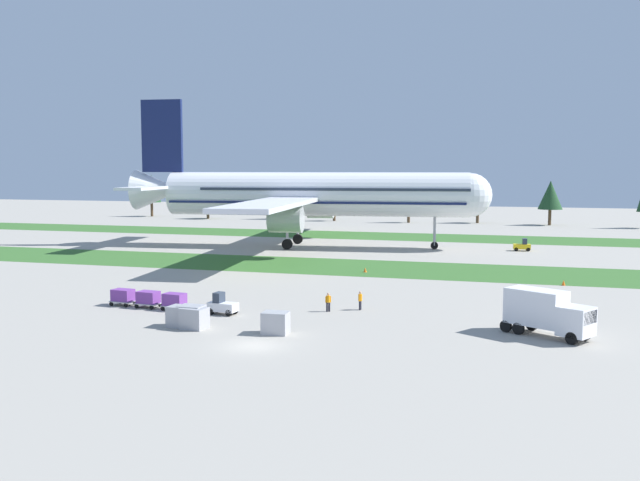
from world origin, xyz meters
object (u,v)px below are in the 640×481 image
(ground_crew_loader, at_px, (328,301))
(uld_container_1, at_px, (181,316))
(uld_container_0, at_px, (194,318))
(cargo_dolly_second, at_px, (148,298))
(ground_crew_marshaller, at_px, (360,300))
(pushback_tractor, at_px, (522,246))
(cargo_dolly_lead, at_px, (174,300))
(taxiway_marker_0, at_px, (365,270))
(taxiway_marker_1, at_px, (564,283))
(airliner, at_px, (308,194))
(cargo_dolly_third, at_px, (123,296))
(catering_truck, at_px, (547,312))
(uld_container_2, at_px, (276,323))
(uld_container_3, at_px, (191,316))
(baggage_tug, at_px, (222,305))

(ground_crew_loader, bearing_deg, uld_container_1, -176.10)
(ground_crew_loader, distance_m, uld_container_0, 12.98)
(cargo_dolly_second, relative_size, ground_crew_marshaller, 1.35)
(pushback_tractor, height_order, uld_container_1, pushback_tractor)
(cargo_dolly_lead, relative_size, taxiway_marker_0, 4.00)
(ground_crew_marshaller, height_order, uld_container_0, ground_crew_marshaller)
(ground_crew_marshaller, relative_size, taxiway_marker_1, 2.90)
(airliner, bearing_deg, uld_container_0, 1.85)
(cargo_dolly_third, distance_m, taxiway_marker_1, 47.30)
(ground_crew_marshaller, bearing_deg, catering_truck, -106.93)
(cargo_dolly_second, bearing_deg, cargo_dolly_lead, 90.00)
(uld_container_2, distance_m, taxiway_marker_0, 34.52)
(uld_container_1, distance_m, uld_container_2, 8.34)
(uld_container_2, relative_size, taxiway_marker_0, 3.40)
(uld_container_3, bearing_deg, ground_crew_marshaller, 42.36)
(airliner, xyz_separation_m, cargo_dolly_lead, (3.77, -53.78, -7.86))
(uld_container_0, height_order, taxiway_marker_0, uld_container_0)
(uld_container_2, bearing_deg, taxiway_marker_0, 90.79)
(baggage_tug, relative_size, taxiway_marker_0, 4.64)
(ground_crew_loader, height_order, taxiway_marker_1, ground_crew_loader)
(baggage_tug, bearing_deg, ground_crew_marshaller, 121.60)
(baggage_tug, xyz_separation_m, uld_container_3, (-0.35, -5.34, 0.08))
(cargo_dolly_second, xyz_separation_m, taxiway_marker_0, (14.53, 27.91, -0.63))
(baggage_tug, xyz_separation_m, ground_crew_marshaller, (11.41, 5.39, 0.13))
(uld_container_0, bearing_deg, ground_crew_marshaller, 45.07)
(ground_crew_marshaller, bearing_deg, cargo_dolly_second, 106.84)
(cargo_dolly_second, height_order, taxiway_marker_1, cargo_dolly_second)
(uld_container_2, height_order, uld_container_3, uld_container_3)
(airliner, xyz_separation_m, catering_truck, (36.38, -55.04, -6.83))
(baggage_tug, bearing_deg, pushback_tractor, 162.75)
(taxiway_marker_1, bearing_deg, catering_truck, -95.49)
(baggage_tug, bearing_deg, cargo_dolly_lead, -90.00)
(uld_container_0, bearing_deg, taxiway_marker_1, 45.96)
(uld_container_3, bearing_deg, cargo_dolly_second, 140.45)
(ground_crew_marshaller, relative_size, uld_container_1, 0.87)
(airliner, relative_size, cargo_dolly_third, 31.39)
(pushback_tractor, bearing_deg, uld_container_3, 151.35)
(cargo_dolly_second, relative_size, taxiway_marker_0, 4.00)
(cargo_dolly_lead, xyz_separation_m, uld_container_0, (5.16, -6.44, -0.06))
(baggage_tug, bearing_deg, uld_container_0, 7.91)
(airliner, relative_size, uld_container_2, 36.92)
(baggage_tug, bearing_deg, cargo_dolly_third, -90.00)
(cargo_dolly_second, height_order, ground_crew_marshaller, ground_crew_marshaller)
(uld_container_2, relative_size, uld_container_3, 1.00)
(catering_truck, distance_m, uld_container_1, 29.24)
(cargo_dolly_third, height_order, ground_crew_loader, ground_crew_loader)
(cargo_dolly_third, distance_m, pushback_tractor, 67.60)
(catering_truck, height_order, taxiway_marker_0, catering_truck)
(cargo_dolly_second, height_order, ground_crew_loader, ground_crew_loader)
(baggage_tug, bearing_deg, uld_container_1, -6.02)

